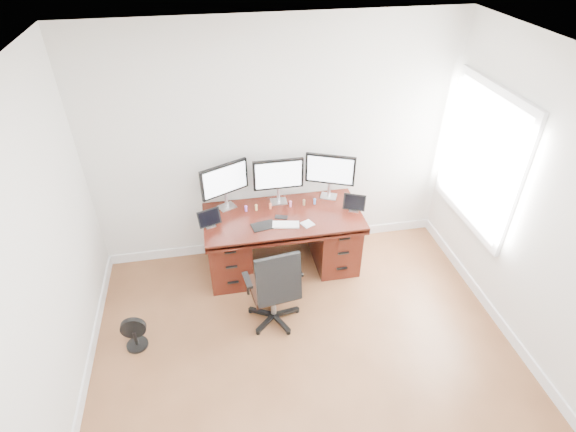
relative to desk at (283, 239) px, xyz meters
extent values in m
plane|color=brown|center=(0.00, -1.83, -0.40)|extent=(4.50, 4.50, 0.00)
cube|color=silver|center=(0.00, 0.42, 0.95)|extent=(4.00, 0.10, 2.70)
cube|color=white|center=(1.97, -0.33, 1.00)|extent=(0.04, 1.30, 1.50)
cube|color=white|center=(1.95, -0.33, 1.00)|extent=(0.01, 1.15, 1.35)
cube|color=#3F130C|center=(0.00, -0.03, 0.32)|extent=(1.70, 0.80, 0.05)
cube|color=#3F130C|center=(-0.60, 0.00, -0.05)|extent=(0.45, 0.70, 0.70)
cube|color=#3F130C|center=(0.60, 0.00, -0.05)|extent=(0.45, 0.70, 0.70)
cube|color=black|center=(0.00, 0.27, 0.10)|extent=(0.74, 0.03, 0.40)
cylinder|color=black|center=(-0.23, -0.77, -0.37)|extent=(0.58, 0.58, 0.07)
cylinder|color=silver|center=(-0.23, -0.77, -0.15)|extent=(0.06, 0.06, 0.37)
cube|color=black|center=(-0.23, -0.77, 0.04)|extent=(0.49, 0.48, 0.06)
cube|color=black|center=(-0.21, -0.97, 0.31)|extent=(0.42, 0.10, 0.50)
cube|color=black|center=(-0.48, -0.81, 0.20)|extent=(0.08, 0.23, 0.03)
cube|color=black|center=(0.01, -0.74, 0.20)|extent=(0.08, 0.23, 0.03)
cylinder|color=black|center=(-1.59, -0.88, -0.39)|extent=(0.20, 0.20, 0.03)
cylinder|color=black|center=(-1.59, -0.88, -0.29)|extent=(0.03, 0.03, 0.17)
cylinder|color=black|center=(-1.59, -0.88, -0.17)|extent=(0.24, 0.05, 0.24)
cube|color=silver|center=(-0.58, 0.24, 0.35)|extent=(0.22, 0.20, 0.01)
cylinder|color=silver|center=(-0.58, 0.24, 0.44)|extent=(0.04, 0.04, 0.18)
cube|color=black|center=(-0.58, 0.24, 0.70)|extent=(0.51, 0.27, 0.35)
cube|color=white|center=(-0.57, 0.22, 0.70)|extent=(0.45, 0.22, 0.30)
cube|color=silver|center=(0.00, 0.24, 0.35)|extent=(0.18, 0.14, 0.01)
cylinder|color=silver|center=(0.00, 0.24, 0.44)|extent=(0.04, 0.04, 0.18)
cube|color=black|center=(0.00, 0.24, 0.70)|extent=(0.55, 0.04, 0.35)
cube|color=white|center=(0.00, 0.22, 0.70)|extent=(0.50, 0.00, 0.30)
cube|color=silver|center=(0.58, 0.24, 0.35)|extent=(0.22, 0.20, 0.01)
cylinder|color=silver|center=(0.58, 0.24, 0.44)|extent=(0.04, 0.04, 0.18)
cube|color=black|center=(0.58, 0.24, 0.70)|extent=(0.52, 0.25, 0.35)
cube|color=white|center=(0.57, 0.22, 0.70)|extent=(0.46, 0.20, 0.30)
cube|color=silver|center=(-0.78, -0.08, 0.35)|extent=(0.12, 0.11, 0.01)
cube|color=black|center=(-0.78, -0.08, 0.45)|extent=(0.25, 0.14, 0.17)
cube|color=silver|center=(0.78, -0.08, 0.35)|extent=(0.12, 0.11, 0.01)
cube|color=black|center=(0.78, -0.08, 0.45)|extent=(0.25, 0.16, 0.17)
cube|color=white|center=(0.00, -0.21, 0.36)|extent=(0.29, 0.17, 0.01)
cube|color=silver|center=(0.22, -0.24, 0.35)|extent=(0.15, 0.15, 0.01)
cube|color=black|center=(-0.23, -0.19, 0.35)|extent=(0.27, 0.20, 0.01)
cube|color=black|center=(-0.02, -0.07, 0.35)|extent=(0.15, 0.11, 0.01)
cylinder|color=#A653D3|center=(-0.38, 0.12, 0.37)|extent=(0.03, 0.03, 0.05)
sphere|color=#A653D3|center=(-0.38, 0.12, 0.41)|extent=(0.03, 0.03, 0.03)
cylinder|color=#E0B061|center=(-0.27, 0.12, 0.37)|extent=(0.03, 0.03, 0.05)
sphere|color=#E0B061|center=(-0.27, 0.12, 0.41)|extent=(0.03, 0.03, 0.03)
cylinder|color=#F06F48|center=(-0.11, 0.12, 0.37)|extent=(0.03, 0.03, 0.05)
sphere|color=#F06F48|center=(-0.11, 0.12, 0.41)|extent=(0.03, 0.03, 0.03)
cylinder|color=pink|center=(0.11, 0.12, 0.37)|extent=(0.03, 0.03, 0.05)
sphere|color=pink|center=(0.11, 0.12, 0.41)|extent=(0.03, 0.03, 0.03)
cylinder|color=#8E6E4B|center=(0.27, 0.12, 0.37)|extent=(0.03, 0.03, 0.05)
sphere|color=#8E6E4B|center=(0.27, 0.12, 0.41)|extent=(0.03, 0.03, 0.03)
cylinder|color=#5588DE|center=(0.39, 0.12, 0.37)|extent=(0.03, 0.03, 0.05)
sphere|color=#5588DE|center=(0.39, 0.12, 0.41)|extent=(0.03, 0.03, 0.03)
camera|label=1|loc=(-0.67, -3.92, 3.14)|focal=28.00mm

